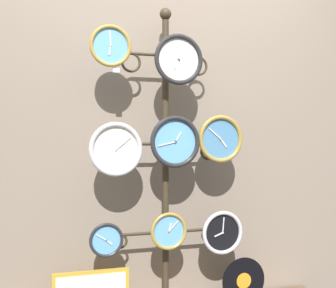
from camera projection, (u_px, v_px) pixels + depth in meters
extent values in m
cube|color=gray|center=(158.00, 100.00, 3.13)|extent=(4.40, 0.04, 2.80)
cylinder|color=#382D1E|center=(166.00, 167.00, 2.98)|extent=(0.04, 0.04, 1.88)
sphere|color=#382D1E|center=(166.00, 14.00, 2.97)|extent=(0.08, 0.08, 0.08)
cylinder|color=#382D1E|center=(148.00, 54.00, 2.94)|extent=(0.23, 0.02, 0.02)
torus|color=#382D1E|center=(131.00, 62.00, 2.90)|extent=(0.13, 0.02, 0.13)
cylinder|color=#382D1E|center=(182.00, 56.00, 3.01)|extent=(0.23, 0.02, 0.02)
torus|color=#382D1E|center=(198.00, 66.00, 3.05)|extent=(0.13, 0.02, 0.13)
cylinder|color=#382D1E|center=(143.00, 144.00, 2.93)|extent=(0.30, 0.02, 0.02)
torus|color=#382D1E|center=(120.00, 152.00, 2.88)|extent=(0.12, 0.02, 0.12)
cylinder|color=#382D1E|center=(187.00, 144.00, 3.03)|extent=(0.30, 0.02, 0.02)
torus|color=#382D1E|center=(208.00, 151.00, 3.07)|extent=(0.12, 0.02, 0.12)
cylinder|color=#382D1E|center=(143.00, 234.00, 2.94)|extent=(0.29, 0.02, 0.02)
torus|color=#382D1E|center=(120.00, 241.00, 2.89)|extent=(0.09, 0.02, 0.09)
cylinder|color=#382D1E|center=(187.00, 231.00, 3.03)|extent=(0.29, 0.02, 0.02)
torus|color=#382D1E|center=(208.00, 235.00, 3.08)|extent=(0.09, 0.02, 0.09)
cylinder|color=#60A8DB|center=(110.00, 46.00, 2.76)|extent=(0.23, 0.02, 0.23)
torus|color=#A58438|center=(111.00, 46.00, 2.74)|extent=(0.25, 0.02, 0.25)
cylinder|color=#A58438|center=(111.00, 46.00, 2.74)|extent=(0.01, 0.01, 0.01)
cube|color=silver|center=(110.00, 50.00, 2.74)|extent=(0.02, 0.00, 0.06)
cube|color=silver|center=(110.00, 38.00, 2.74)|extent=(0.01, 0.00, 0.09)
cylinder|color=silver|center=(178.00, 60.00, 2.88)|extent=(0.29, 0.02, 0.29)
torus|color=#262628|center=(179.00, 59.00, 2.87)|extent=(0.32, 0.03, 0.32)
cylinder|color=#262628|center=(179.00, 59.00, 2.87)|extent=(0.02, 0.01, 0.02)
cube|color=silver|center=(177.00, 64.00, 2.86)|extent=(0.04, 0.00, 0.07)
cube|color=silver|center=(181.00, 51.00, 2.87)|extent=(0.03, 0.00, 0.11)
cylinder|color=silver|center=(115.00, 149.00, 2.78)|extent=(0.30, 0.02, 0.30)
torus|color=silver|center=(116.00, 149.00, 2.77)|extent=(0.33, 0.03, 0.33)
cylinder|color=silver|center=(116.00, 149.00, 2.77)|extent=(0.02, 0.01, 0.02)
cube|color=silver|center=(121.00, 146.00, 2.78)|extent=(0.06, 0.00, 0.05)
cube|color=silver|center=(123.00, 143.00, 2.78)|extent=(0.09, 0.00, 0.08)
cylinder|color=#60A8DB|center=(174.00, 142.00, 2.89)|extent=(0.29, 0.02, 0.29)
torus|color=#262628|center=(175.00, 142.00, 2.87)|extent=(0.32, 0.03, 0.32)
cylinder|color=#262628|center=(175.00, 142.00, 2.88)|extent=(0.02, 0.01, 0.02)
cube|color=silver|center=(178.00, 137.00, 2.88)|extent=(0.05, 0.00, 0.06)
cube|color=silver|center=(167.00, 144.00, 2.86)|extent=(0.11, 0.00, 0.03)
cylinder|color=#4C84B2|center=(220.00, 139.00, 3.00)|extent=(0.28, 0.02, 0.28)
torus|color=#A58438|center=(221.00, 139.00, 2.99)|extent=(0.31, 0.03, 0.31)
cylinder|color=#A58438|center=(221.00, 139.00, 2.99)|extent=(0.02, 0.01, 0.02)
cube|color=silver|center=(224.00, 143.00, 3.00)|extent=(0.05, 0.00, 0.06)
cube|color=silver|center=(215.00, 134.00, 2.97)|extent=(0.09, 0.00, 0.07)
cylinder|color=#60A8DB|center=(106.00, 240.00, 2.79)|extent=(0.19, 0.02, 0.19)
torus|color=#262628|center=(106.00, 240.00, 2.78)|extent=(0.21, 0.02, 0.21)
cylinder|color=#262628|center=(106.00, 240.00, 2.78)|extent=(0.01, 0.01, 0.01)
cube|color=silver|center=(109.00, 242.00, 2.78)|extent=(0.04, 0.00, 0.03)
cube|color=silver|center=(101.00, 237.00, 2.77)|extent=(0.07, 0.00, 0.05)
cylinder|color=#60A8DB|center=(168.00, 231.00, 2.88)|extent=(0.21, 0.02, 0.21)
torus|color=#A58438|center=(169.00, 231.00, 2.87)|extent=(0.23, 0.02, 0.23)
cylinder|color=#A58438|center=(169.00, 231.00, 2.87)|extent=(0.01, 0.01, 0.01)
cube|color=silver|center=(170.00, 227.00, 2.87)|extent=(0.02, 0.00, 0.05)
cube|color=silver|center=(174.00, 226.00, 2.88)|extent=(0.06, 0.00, 0.06)
cylinder|color=black|center=(222.00, 232.00, 3.02)|extent=(0.26, 0.02, 0.26)
torus|color=silver|center=(223.00, 233.00, 3.00)|extent=(0.28, 0.03, 0.28)
cylinder|color=silver|center=(223.00, 233.00, 3.00)|extent=(0.02, 0.01, 0.02)
cube|color=silver|center=(219.00, 235.00, 2.99)|extent=(0.06, 0.00, 0.03)
cube|color=silver|center=(223.00, 225.00, 3.00)|extent=(0.02, 0.00, 0.10)
cylinder|color=black|center=(244.00, 281.00, 3.06)|extent=(0.31, 0.01, 0.31)
cylinder|color=orange|center=(244.00, 281.00, 3.05)|extent=(0.10, 0.00, 0.10)
cube|color=white|center=(116.00, 70.00, 2.76)|extent=(0.04, 0.00, 0.03)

